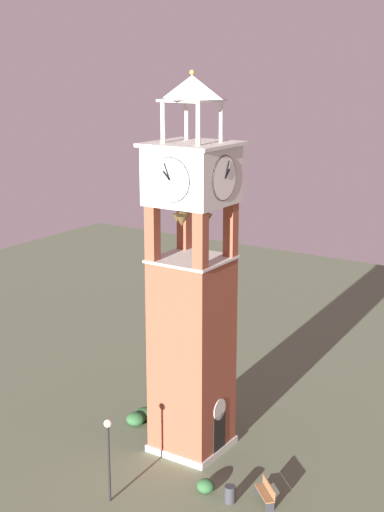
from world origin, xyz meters
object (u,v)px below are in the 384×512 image
park_bench (266,492)px  lamp_post (108,445)px  trash_bin (230,494)px  clock_tower (192,303)px

park_bench → lamp_post: 7.48m
park_bench → trash_bin: 1.64m
lamp_post → clock_tower: bearing=-3.5°
park_bench → lamp_post: bearing=122.6°
clock_tower → trash_bin: 9.20m
lamp_post → park_bench: bearing=-57.4°
lamp_post → trash_bin: size_ratio=5.06×
park_bench → trash_bin: size_ratio=1.84×
clock_tower → park_bench: size_ratio=12.99×
clock_tower → park_bench: clock_tower is taller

